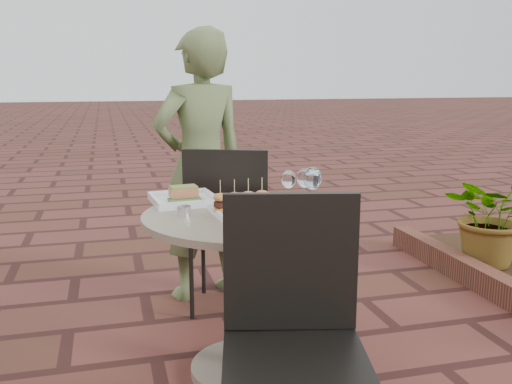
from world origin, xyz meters
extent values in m
cylinder|color=gray|center=(-0.03, 0.19, 0.02)|extent=(0.52, 0.52, 0.04)
cylinder|color=gray|center=(-0.03, 0.19, 0.35)|extent=(0.08, 0.08, 0.70)
cylinder|color=tan|center=(-0.03, 0.19, 0.71)|extent=(0.90, 0.90, 0.03)
cube|color=black|center=(0.05, 0.94, 0.45)|extent=(0.56, 0.56, 0.03)
cube|color=black|center=(-0.01, 0.76, 0.70)|extent=(0.43, 0.17, 0.46)
cylinder|color=black|center=(0.30, 1.06, 0.22)|extent=(0.02, 0.02, 0.44)
cylinder|color=black|center=(-0.06, 1.19, 0.22)|extent=(0.02, 0.02, 0.44)
cylinder|color=black|center=(0.17, 0.70, 0.22)|extent=(0.02, 0.02, 0.44)
cylinder|color=black|center=(-0.19, 0.83, 0.22)|extent=(0.02, 0.02, 0.44)
cube|color=black|center=(-0.07, -0.58, 0.45)|extent=(0.53, 0.53, 0.03)
cube|color=black|center=(-0.03, -0.38, 0.70)|extent=(0.44, 0.13, 0.46)
imported|color=#536336|center=(-0.07, 1.17, 0.78)|extent=(0.65, 0.52, 1.57)
cube|color=white|center=(-0.26, 0.47, 0.74)|extent=(0.31, 0.31, 0.01)
cube|color=#BF6A43|center=(-0.26, 0.47, 0.78)|extent=(0.13, 0.09, 0.04)
cube|color=olive|center=(-0.26, 0.47, 0.80)|extent=(0.13, 0.09, 0.01)
cube|color=white|center=(-0.06, 0.18, 0.74)|extent=(0.25, 0.25, 0.01)
cube|color=white|center=(-0.01, -0.09, 0.74)|extent=(0.31, 0.31, 0.01)
ellipsoid|color=#C55180|center=(-0.06, -0.15, 0.75)|extent=(0.05, 0.04, 0.02)
cylinder|color=white|center=(0.25, 0.18, 0.73)|extent=(0.07, 0.07, 0.00)
cylinder|color=white|center=(0.25, 0.18, 0.78)|extent=(0.01, 0.01, 0.08)
ellipsoid|color=white|center=(0.25, 0.18, 0.87)|extent=(0.08, 0.08, 0.10)
cylinder|color=white|center=(0.25, 0.18, 0.86)|extent=(0.06, 0.06, 0.04)
cylinder|color=white|center=(0.19, 0.31, 0.73)|extent=(0.06, 0.06, 0.00)
cylinder|color=white|center=(0.19, 0.31, 0.77)|extent=(0.01, 0.01, 0.07)
ellipsoid|color=white|center=(0.19, 0.31, 0.85)|extent=(0.07, 0.07, 0.08)
cylinder|color=white|center=(0.25, 0.29, 0.73)|extent=(0.06, 0.06, 0.00)
cylinder|color=white|center=(0.25, 0.29, 0.77)|extent=(0.01, 0.01, 0.07)
ellipsoid|color=white|center=(0.25, 0.29, 0.85)|extent=(0.07, 0.07, 0.09)
cylinder|color=silver|center=(-0.30, 0.21, 0.75)|extent=(0.07, 0.07, 0.04)
imported|color=#33662D|center=(1.85, 1.08, 0.40)|extent=(0.79, 0.74, 0.69)
camera|label=1|loc=(-0.59, -2.08, 1.29)|focal=40.00mm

